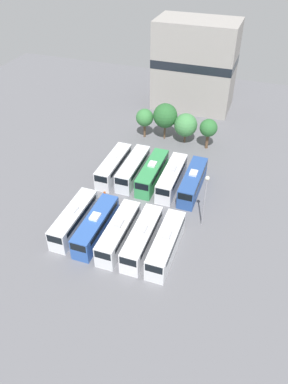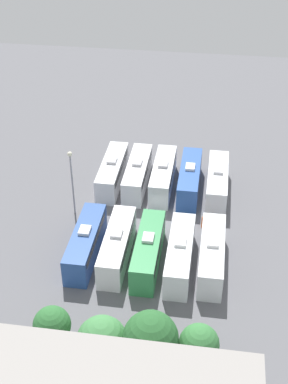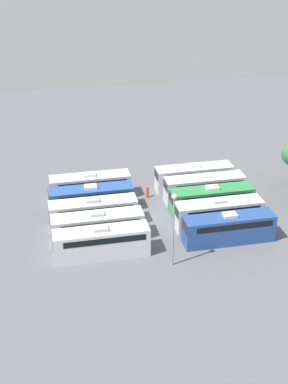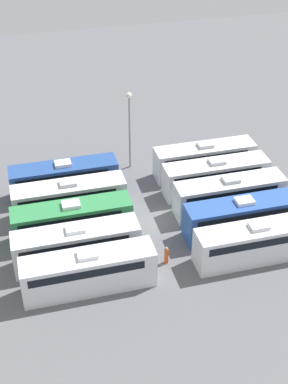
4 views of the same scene
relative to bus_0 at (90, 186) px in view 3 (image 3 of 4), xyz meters
The scene contains 13 objects.
ground_plane 10.23m from the bus_0, 45.64° to the left, with size 118.15×118.15×0.00m, color slate.
bus_0 is the anchor object (origin of this frame).
bus_1 3.64m from the bus_0, ahead, with size 2.61×10.74×3.72m.
bus_2 7.19m from the bus_0, ahead, with size 2.61×10.74×3.72m.
bus_3 10.60m from the bus_0, ahead, with size 2.61×10.74×3.72m.
bus_4 14.00m from the bus_0, ahead, with size 2.61×10.74×3.72m.
bus_5 14.47m from the bus_0, 89.57° to the left, with size 2.61×10.74×3.72m.
bus_6 15.31m from the bus_0, 76.65° to the left, with size 2.61×10.74×3.72m.
bus_7 16.33m from the bus_0, 64.50° to the left, with size 2.61×10.74×3.72m.
bus_8 17.92m from the bus_0, 54.01° to the left, with size 2.61×10.74×3.72m.
bus_9 20.22m from the bus_0, 45.84° to the left, with size 2.61×10.74×3.72m.
worker_person 7.75m from the bus_0, 79.63° to the left, with size 0.36×0.36×1.72m.
light_pole 19.13m from the bus_0, 21.59° to the left, with size 0.60×0.60×8.80m.
Camera 3 is at (57.08, -13.33, 34.16)m, focal length 50.00 mm.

